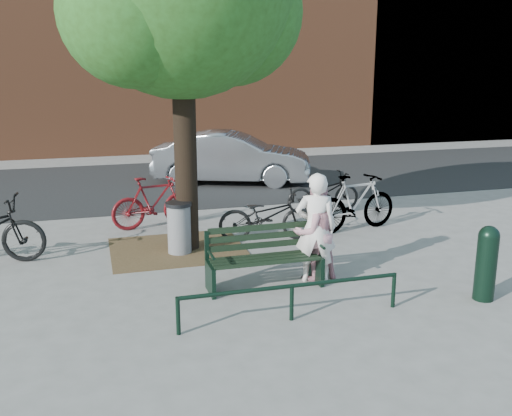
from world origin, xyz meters
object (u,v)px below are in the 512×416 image
object	(u,v)px
person_right	(315,233)
litter_bin	(179,228)
park_bench	(263,256)
bollard	(487,261)
bicycle_c	(267,216)
parked_car	(232,158)
person_left	(316,228)

from	to	relation	value
person_right	litter_bin	world-z (taller)	person_right
park_bench	bollard	world-z (taller)	bollard
park_bench	bicycle_c	world-z (taller)	park_bench
person_right	bollard	size ratio (longest dim) A/B	1.37
litter_bin	person_right	bearing A→B (deg)	-44.65
bollard	litter_bin	bearing A→B (deg)	139.61
person_right	parked_car	size ratio (longest dim) A/B	0.34
person_left	bicycle_c	xyz separation A→B (m)	(-0.08, 2.26, -0.37)
bicycle_c	parked_car	xyz separation A→B (m)	(0.70, 5.57, 0.25)
litter_bin	bicycle_c	world-z (taller)	bicycle_c
bollard	bicycle_c	xyz separation A→B (m)	(-2.15, 3.62, -0.10)
park_bench	litter_bin	size ratio (longest dim) A/B	1.85
person_right	bollard	xyz separation A→B (m)	(2.02, -1.47, -0.16)
park_bench	litter_bin	xyz separation A→B (m)	(-0.99, 1.90, -0.00)
bollard	litter_bin	xyz separation A→B (m)	(-3.88, 3.30, -0.11)
park_bench	person_left	world-z (taller)	person_left
park_bench	parked_car	world-z (taller)	parked_car
park_bench	person_right	bearing A→B (deg)	4.68
person_left	bollard	distance (m)	2.49
park_bench	person_right	xyz separation A→B (m)	(0.87, 0.07, 0.27)
park_bench	litter_bin	bearing A→B (deg)	117.44
park_bench	person_left	size ratio (longest dim) A/B	1.01
person_right	bollard	distance (m)	2.50
bollard	litter_bin	distance (m)	5.09
parked_car	bollard	bearing A→B (deg)	-149.95
person_left	bicycle_c	distance (m)	2.29
person_left	litter_bin	size ratio (longest dim) A/B	1.83
person_right	litter_bin	size ratio (longest dim) A/B	1.60
park_bench	parked_car	xyz separation A→B (m)	(1.44, 7.80, 0.25)
person_right	litter_bin	distance (m)	2.62
person_left	parked_car	size ratio (longest dim) A/B	0.39
litter_bin	parked_car	world-z (taller)	parked_car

